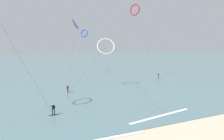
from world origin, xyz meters
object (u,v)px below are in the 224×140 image
object	(u,v)px
surfer_lime	(158,76)
kite_cobalt	(84,33)
surfer_charcoal	(53,110)
kite_violet	(75,24)
kite_ivory	(106,46)
kite_crimson	(135,10)
surfer_amber	(68,89)

from	to	relation	value
surfer_lime	kite_cobalt	world-z (taller)	kite_cobalt
surfer_charcoal	kite_violet	bearing A→B (deg)	-125.25
kite_ivory	surfer_charcoal	bearing A→B (deg)	-118.70
surfer_charcoal	kite_cobalt	world-z (taller)	kite_cobalt
kite_crimson	kite_ivory	xyz separation A→B (m)	(-13.90, -10.51, -11.23)
kite_cobalt	kite_ivory	bearing A→B (deg)	-43.71
surfer_charcoal	surfer_lime	bearing A→B (deg)	-167.01
kite_crimson	kite_violet	world-z (taller)	kite_crimson
kite_ivory	kite_violet	bearing A→B (deg)	111.02
surfer_amber	surfer_charcoal	size ratio (longest dim) A/B	1.00
surfer_charcoal	kite_violet	xyz separation A→B (m)	(11.67, 37.15, 16.34)
surfer_lime	kite_ivory	world-z (taller)	kite_ivory
surfer_amber	kite_violet	distance (m)	30.50
kite_violet	surfer_lime	bearing A→B (deg)	-105.02
surfer_lime	kite_cobalt	distance (m)	32.22
surfer_amber	surfer_lime	xyz separation A→B (m)	(28.96, 7.38, 0.00)
kite_ivory	surfer_lime	bearing A→B (deg)	26.30
kite_violet	kite_ivory	distance (m)	22.83
surfer_amber	kite_crimson	bearing A→B (deg)	155.13
kite_cobalt	kite_crimson	distance (m)	22.09
kite_ivory	kite_crimson	bearing A→B (deg)	50.95
surfer_lime	surfer_charcoal	world-z (taller)	same
kite_crimson	kite_cobalt	bearing A→B (deg)	-171.49
kite_cobalt	kite_ivory	size ratio (longest dim) A/B	4.20
surfer_charcoal	kite_cobalt	bearing A→B (deg)	-128.66
surfer_lime	surfer_amber	bearing A→B (deg)	137.46
surfer_lime	surfer_charcoal	bearing A→B (deg)	153.96
kite_crimson	kite_violet	distance (m)	20.30
kite_crimson	surfer_amber	bearing A→B (deg)	-85.06
surfer_amber	kite_cobalt	world-z (taller)	kite_cobalt
surfer_charcoal	surfer_amber	bearing A→B (deg)	-127.00
kite_violet	kite_ivory	world-z (taller)	kite_violet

